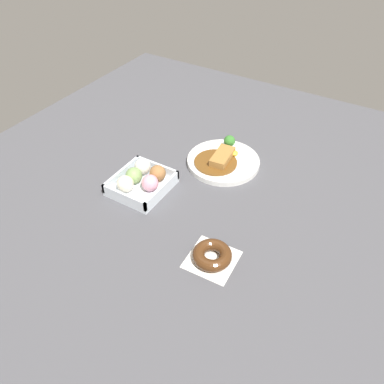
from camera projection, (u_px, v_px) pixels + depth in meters
The scene contains 4 objects.
ground_plane at pixel (199, 185), 1.22m from camera, with size 1.60×1.60×0.00m, color #4C4C51.
curry_plate at pixel (223, 160), 1.30m from camera, with size 0.25×0.25×0.07m.
donut_box at pixel (142, 180), 1.20m from camera, with size 0.18×0.16×0.06m.
chocolate_ring_donut at pixel (212, 255), 0.98m from camera, with size 0.13×0.13×0.03m.
Camera 1 is at (0.81, 0.46, 0.79)m, focal length 35.75 mm.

